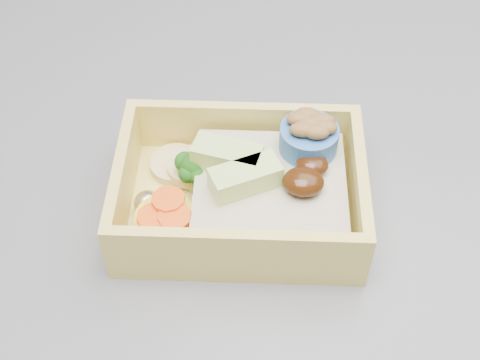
{
  "coord_description": "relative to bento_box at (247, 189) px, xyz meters",
  "views": [
    {
      "loc": [
        -0.16,
        -0.34,
        1.27
      ],
      "look_at": [
        -0.18,
        -0.07,
        0.95
      ],
      "focal_mm": 50.0,
      "sensor_mm": 36.0,
      "label": 1
    }
  ],
  "objects": [
    {
      "name": "bento_box",
      "position": [
        0.0,
        0.0,
        0.0
      ],
      "size": [
        0.16,
        0.12,
        0.06
      ],
      "rotation": [
        0.0,
        0.0,
        0.04
      ],
      "color": "#E1C85D",
      "rests_on": "island"
    }
  ]
}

